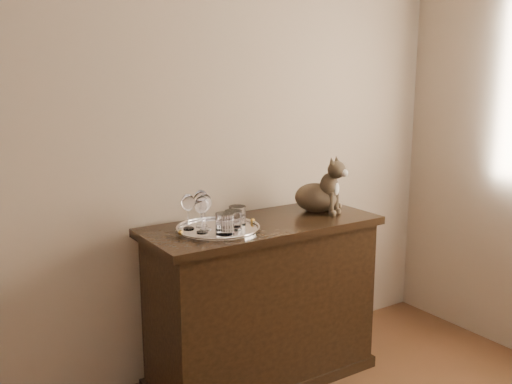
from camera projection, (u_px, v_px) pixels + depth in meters
wall_back at (119, 123)px, 2.67m from camera, size 4.00×0.10×2.70m
sideboard at (262, 302)px, 2.93m from camera, size 1.20×0.50×0.85m
tray at (218, 229)px, 2.70m from camera, size 0.40×0.40×0.01m
wine_glass_a at (188, 212)px, 2.68m from camera, size 0.06×0.06×0.17m
wine_glass_b at (201, 208)px, 2.72m from camera, size 0.07×0.07×0.18m
wine_glass_c at (202, 214)px, 2.61m from camera, size 0.07×0.07×0.17m
wine_glass_d at (205, 212)px, 2.67m from camera, size 0.06×0.06×0.17m
tumbler_a at (233, 220)px, 2.67m from camera, size 0.08×0.08×0.09m
tumbler_b at (225, 224)px, 2.60m from camera, size 0.09×0.09×0.10m
tumbler_c at (237, 216)px, 2.75m from camera, size 0.08×0.08×0.09m
cat at (316, 183)px, 3.03m from camera, size 0.39×0.38×0.31m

